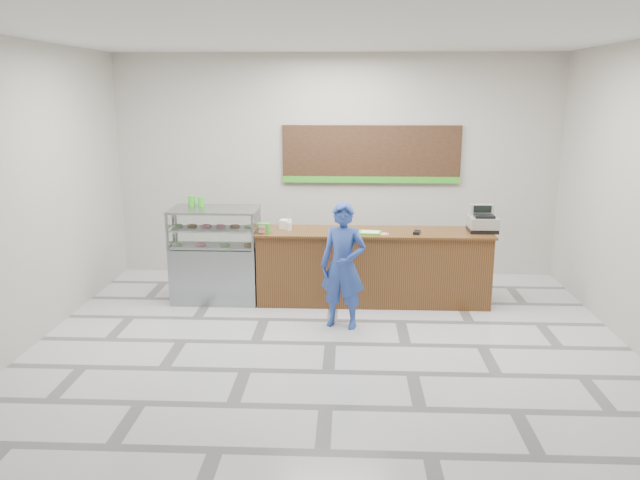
{
  "coord_description": "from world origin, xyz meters",
  "views": [
    {
      "loc": [
        0.19,
        -6.9,
        2.93
      ],
      "look_at": [
        -0.16,
        0.9,
        1.05
      ],
      "focal_mm": 35.0,
      "sensor_mm": 36.0,
      "label": 1
    }
  ],
  "objects_px": {
    "display_case": "(216,254)",
    "customer": "(343,266)",
    "serving_tray": "(369,232)",
    "cash_register": "(483,222)",
    "sales_counter": "(373,267)"
  },
  "relations": [
    {
      "from": "cash_register",
      "to": "customer",
      "type": "xyz_separation_m",
      "value": [
        -1.91,
        -1.01,
        -0.37
      ]
    },
    {
      "from": "cash_register",
      "to": "customer",
      "type": "distance_m",
      "value": 2.19
    },
    {
      "from": "display_case",
      "to": "serving_tray",
      "type": "bearing_deg",
      "value": -3.5
    },
    {
      "from": "cash_register",
      "to": "serving_tray",
      "type": "relative_size",
      "value": 1.08
    },
    {
      "from": "display_case",
      "to": "customer",
      "type": "relative_size",
      "value": 0.83
    },
    {
      "from": "cash_register",
      "to": "customer",
      "type": "relative_size",
      "value": 0.25
    },
    {
      "from": "sales_counter",
      "to": "serving_tray",
      "type": "height_order",
      "value": "serving_tray"
    },
    {
      "from": "serving_tray",
      "to": "customer",
      "type": "xyz_separation_m",
      "value": [
        -0.34,
        -0.83,
        -0.24
      ]
    },
    {
      "from": "cash_register",
      "to": "serving_tray",
      "type": "height_order",
      "value": "cash_register"
    },
    {
      "from": "serving_tray",
      "to": "customer",
      "type": "bearing_deg",
      "value": -103.7
    },
    {
      "from": "display_case",
      "to": "customer",
      "type": "distance_m",
      "value": 2.05
    },
    {
      "from": "customer",
      "to": "display_case",
      "type": "bearing_deg",
      "value": 167.85
    },
    {
      "from": "cash_register",
      "to": "sales_counter",
      "type": "bearing_deg",
      "value": -178.44
    },
    {
      "from": "sales_counter",
      "to": "serving_tray",
      "type": "distance_m",
      "value": 0.54
    },
    {
      "from": "display_case",
      "to": "cash_register",
      "type": "relative_size",
      "value": 3.32
    }
  ]
}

